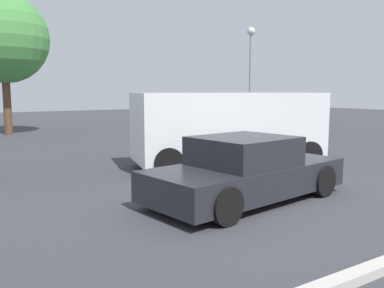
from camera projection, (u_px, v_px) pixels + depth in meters
The scene contains 5 objects.
ground_plane at pixel (253, 201), 7.91m from camera, with size 80.00×80.00×0.00m, color #38383D.
sedan_foreground at pixel (246, 171), 7.93m from camera, with size 4.42×2.32×1.27m.
van_white at pixel (228, 127), 11.51m from camera, with size 5.60×3.32×2.10m.
light_post_near at pixel (251, 59), 22.56m from camera, with size 0.44×0.44×5.66m.
tree_back_left at pixel (3, 39), 19.64m from camera, with size 4.30×4.30×6.83m.
Camera 1 is at (-5.14, -5.86, 2.13)m, focal length 37.93 mm.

